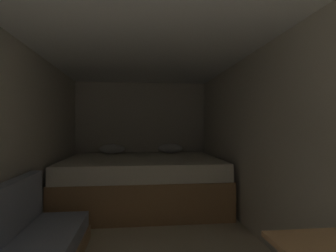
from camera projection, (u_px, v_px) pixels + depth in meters
name	position (u px, v px, depth m)	size (l,w,h in m)	color
wall_back	(141.00, 136.00, 5.28)	(2.61, 0.05, 2.11)	beige
wall_left	(2.00, 148.00, 2.40)	(0.05, 5.45, 2.11)	beige
wall_right	(274.00, 146.00, 2.69)	(0.05, 5.45, 2.11)	beige
ceiling_slab	(146.00, 33.00, 2.55)	(2.61, 5.45, 0.05)	white
bed	(142.00, 181.00, 4.29)	(2.39, 1.87, 0.93)	#9E7247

